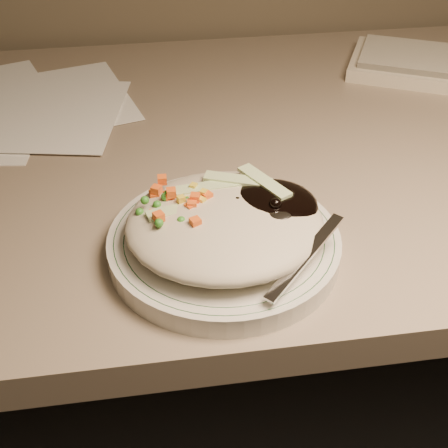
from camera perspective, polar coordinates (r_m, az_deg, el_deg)
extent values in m
cube|color=#7F6E5C|center=(0.83, 4.76, 6.71)|extent=(1.40, 0.70, 0.04)
cylinder|color=silver|center=(0.62, 0.00, -1.90)|extent=(0.23, 0.23, 0.02)
torus|color=#144723|center=(0.61, 0.00, -1.18)|extent=(0.22, 0.22, 0.00)
torus|color=#144723|center=(0.61, 0.00, -1.18)|extent=(0.20, 0.20, 0.00)
ellipsoid|color=#B9B096|center=(0.60, 0.07, 0.03)|extent=(0.19, 0.18, 0.04)
ellipsoid|color=black|center=(0.61, 4.03, 1.61)|extent=(0.10, 0.09, 0.03)
ellipsoid|color=orange|center=(0.61, -4.41, 0.92)|extent=(0.08, 0.08, 0.02)
sphere|color=black|center=(0.60, 1.23, 1.99)|extent=(0.01, 0.01, 0.01)
sphere|color=black|center=(0.61, 3.81, 2.55)|extent=(0.01, 0.01, 0.01)
sphere|color=black|center=(0.61, 6.06, 2.64)|extent=(0.01, 0.01, 0.01)
sphere|color=black|center=(0.62, 5.13, 2.84)|extent=(0.01, 0.01, 0.01)
sphere|color=black|center=(0.59, 4.72, 1.83)|extent=(0.01, 0.01, 0.01)
sphere|color=black|center=(0.61, 3.71, 2.15)|extent=(0.01, 0.01, 0.01)
sphere|color=black|center=(0.62, 4.53, 2.80)|extent=(0.01, 0.01, 0.01)
cube|color=orange|center=(0.60, -4.84, 2.88)|extent=(0.01, 0.01, 0.01)
cube|color=orange|center=(0.59, -3.13, 0.96)|extent=(0.01, 0.01, 0.01)
cube|color=orange|center=(0.62, -6.20, 3.13)|extent=(0.01, 0.01, 0.01)
cube|color=orange|center=(0.59, -2.66, 2.41)|extent=(0.01, 0.01, 0.01)
cube|color=orange|center=(0.59, -2.94, 1.78)|extent=(0.01, 0.01, 0.01)
cube|color=orange|center=(0.62, -6.37, 2.72)|extent=(0.01, 0.01, 0.01)
cube|color=orange|center=(0.61, -5.07, 2.60)|extent=(0.01, 0.01, 0.01)
cube|color=orange|center=(0.59, -3.10, 1.51)|extent=(0.01, 0.01, 0.01)
cube|color=orange|center=(0.60, -1.57, 2.54)|extent=(0.01, 0.01, 0.01)
cube|color=orange|center=(0.62, -5.68, 4.05)|extent=(0.01, 0.01, 0.01)
cube|color=orange|center=(0.58, -5.99, 0.68)|extent=(0.01, 0.01, 0.01)
cube|color=orange|center=(0.57, -2.64, 0.15)|extent=(0.01, 0.01, 0.01)
cube|color=orange|center=(0.59, -6.49, 0.79)|extent=(0.01, 0.01, 0.01)
cube|color=orange|center=(0.62, -6.27, 2.51)|extent=(0.01, 0.01, 0.01)
sphere|color=#388C28|center=(0.60, -3.06, 1.92)|extent=(0.01, 0.01, 0.01)
sphere|color=#388C28|center=(0.57, -5.97, 0.09)|extent=(0.01, 0.01, 0.01)
sphere|color=#388C28|center=(0.60, -6.14, 1.76)|extent=(0.01, 0.01, 0.01)
sphere|color=#388C28|center=(0.60, -7.26, 2.17)|extent=(0.01, 0.01, 0.01)
sphere|color=#388C28|center=(0.61, -3.39, 2.15)|extent=(0.01, 0.01, 0.01)
sphere|color=#388C28|center=(0.58, -2.42, 0.13)|extent=(0.01, 0.01, 0.01)
sphere|color=#388C28|center=(0.60, -4.45, 1.31)|extent=(0.01, 0.01, 0.01)
sphere|color=#388C28|center=(0.59, -4.94, 0.11)|extent=(0.01, 0.01, 0.01)
sphere|color=#388C28|center=(0.60, -7.72, 1.08)|extent=(0.01, 0.01, 0.01)
sphere|color=#388C28|center=(0.61, -5.19, 2.71)|extent=(0.01, 0.01, 0.01)
sphere|color=#388C28|center=(0.61, -5.39, 2.51)|extent=(0.01, 0.01, 0.01)
sphere|color=#388C28|center=(0.59, -5.98, 0.79)|extent=(0.01, 0.01, 0.01)
sphere|color=#388C28|center=(0.58, -3.93, 0.31)|extent=(0.01, 0.01, 0.01)
sphere|color=#388C28|center=(0.62, -1.39, 3.11)|extent=(0.01, 0.01, 0.01)
cube|color=yellow|center=(0.61, -3.51, 2.14)|extent=(0.01, 0.01, 0.01)
cube|color=yellow|center=(0.60, -2.04, 2.10)|extent=(0.01, 0.01, 0.01)
cube|color=yellow|center=(0.61, -4.55, 2.20)|extent=(0.01, 0.01, 0.01)
cube|color=yellow|center=(0.60, -3.95, 2.26)|extent=(0.01, 0.01, 0.01)
cube|color=yellow|center=(0.60, -4.42, 1.19)|extent=(0.01, 0.01, 0.01)
cube|color=yellow|center=(0.60, -1.89, 2.82)|extent=(0.01, 0.01, 0.01)
cube|color=yellow|center=(0.62, -2.81, 3.40)|extent=(0.01, 0.01, 0.01)
cube|color=yellow|center=(0.60, -3.51, 1.21)|extent=(0.01, 0.01, 0.01)
cube|color=#B2D18C|center=(0.62, -1.40, 3.42)|extent=(0.07, 0.02, 0.00)
cube|color=#B2D18C|center=(0.63, 1.27, 4.05)|extent=(0.07, 0.04, 0.00)
cube|color=#B2D18C|center=(0.59, -3.90, 1.40)|extent=(0.07, 0.03, 0.00)
cube|color=#B2D18C|center=(0.62, 3.71, 3.88)|extent=(0.05, 0.07, 0.00)
cube|color=#B2D18C|center=(0.59, 0.63, 0.61)|extent=(0.07, 0.03, 0.00)
ellipsoid|color=silver|center=(0.59, 4.78, 1.02)|extent=(0.06, 0.06, 0.01)
cube|color=silver|center=(0.56, 7.44, -2.98)|extent=(0.09, 0.09, 0.03)
cube|color=white|center=(0.94, -18.12, 10.15)|extent=(0.34, 0.28, 0.00)
cube|color=white|center=(0.92, -19.01, 9.62)|extent=(0.34, 0.27, 0.00)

